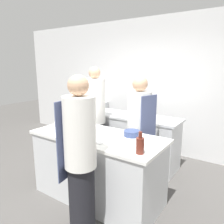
% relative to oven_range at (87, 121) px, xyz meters
% --- Properties ---
extents(ground_plane, '(16.00, 16.00, 0.00)m').
position_rel_oven_range_xyz_m(ground_plane, '(1.72, -1.77, -0.48)').
color(ground_plane, '#4C4947').
extents(wall_back, '(8.00, 0.06, 2.80)m').
position_rel_oven_range_xyz_m(wall_back, '(1.72, 0.36, 0.92)').
color(wall_back, silver).
rests_on(wall_back, ground_plane).
extents(prep_counter, '(1.83, 0.81, 0.93)m').
position_rel_oven_range_xyz_m(prep_counter, '(1.72, -1.77, -0.01)').
color(prep_counter, silver).
rests_on(prep_counter, ground_plane).
extents(pass_counter, '(1.93, 0.59, 0.93)m').
position_rel_oven_range_xyz_m(pass_counter, '(1.48, -0.51, -0.01)').
color(pass_counter, silver).
rests_on(pass_counter, ground_plane).
extents(oven_range, '(0.87, 0.62, 0.96)m').
position_rel_oven_range_xyz_m(oven_range, '(0.00, 0.00, 0.00)').
color(oven_range, silver).
rests_on(oven_range, ground_plane).
extents(chef_at_prep_near, '(0.37, 0.35, 1.76)m').
position_rel_oven_range_xyz_m(chef_at_prep_near, '(1.99, -2.40, 0.41)').
color(chef_at_prep_near, black).
rests_on(chef_at_prep_near, ground_plane).
extents(chef_at_stove, '(0.40, 0.38, 1.69)m').
position_rel_oven_range_xyz_m(chef_at_stove, '(2.01, -1.12, 0.37)').
color(chef_at_stove, black).
rests_on(chef_at_stove, ground_plane).
extents(chef_at_pass_far, '(0.38, 0.37, 1.81)m').
position_rel_oven_range_xyz_m(chef_at_pass_far, '(1.07, -1.01, 0.43)').
color(chef_at_pass_far, black).
rests_on(chef_at_pass_far, ground_plane).
extents(bottle_olive_oil, '(0.07, 0.07, 0.21)m').
position_rel_oven_range_xyz_m(bottle_olive_oil, '(1.49, -1.85, 0.53)').
color(bottle_olive_oil, black).
rests_on(bottle_olive_oil, prep_counter).
extents(bottle_vinegar, '(0.07, 0.07, 0.25)m').
position_rel_oven_range_xyz_m(bottle_vinegar, '(1.31, -1.82, 0.55)').
color(bottle_vinegar, '#19471E').
rests_on(bottle_vinegar, prep_counter).
extents(bottle_wine, '(0.09, 0.09, 0.24)m').
position_rel_oven_range_xyz_m(bottle_wine, '(2.48, -2.00, 0.55)').
color(bottle_wine, '#5B2319').
rests_on(bottle_wine, prep_counter).
extents(bowl_mixing_large, '(0.21, 0.21, 0.07)m').
position_rel_oven_range_xyz_m(bowl_mixing_large, '(2.12, -1.55, 0.49)').
color(bowl_mixing_large, navy).
rests_on(bowl_mixing_large, prep_counter).
extents(bowl_prep_small, '(0.25, 0.25, 0.06)m').
position_rel_oven_range_xyz_m(bowl_prep_small, '(1.00, -1.72, 0.48)').
color(bowl_prep_small, '#B7BABC').
rests_on(bowl_prep_small, prep_counter).
extents(cutting_board, '(0.29, 0.26, 0.01)m').
position_rel_oven_range_xyz_m(cutting_board, '(1.83, -1.91, 0.46)').
color(cutting_board, white).
rests_on(cutting_board, prep_counter).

